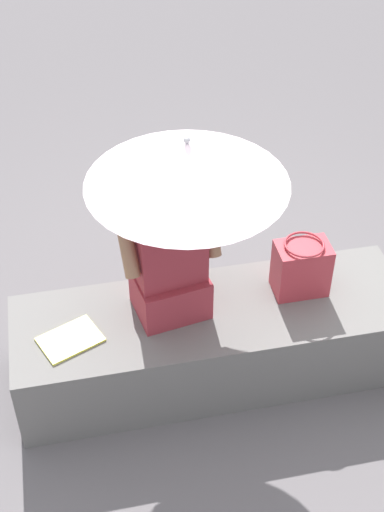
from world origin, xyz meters
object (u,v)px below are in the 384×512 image
at_px(handbag_black, 301,268).
at_px(person_seated, 169,249).
at_px(magazine, 70,340).
at_px(parasol, 187,164).

bearing_deg(handbag_black, person_seated, -179.44).
bearing_deg(person_seated, magazine, -167.40).
xyz_separation_m(person_seated, magazine, (-0.51, -0.11, -0.38)).
relative_size(person_seated, parasol, 0.91).
relative_size(person_seated, handbag_black, 2.96).
bearing_deg(magazine, parasol, -14.31).
xyz_separation_m(handbag_black, magazine, (-1.18, -0.12, -0.14)).
bearing_deg(parasol, person_seated, 163.76).
height_order(parasol, handbag_black, parasol).
xyz_separation_m(person_seated, handbag_black, (0.67, 0.01, -0.24)).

